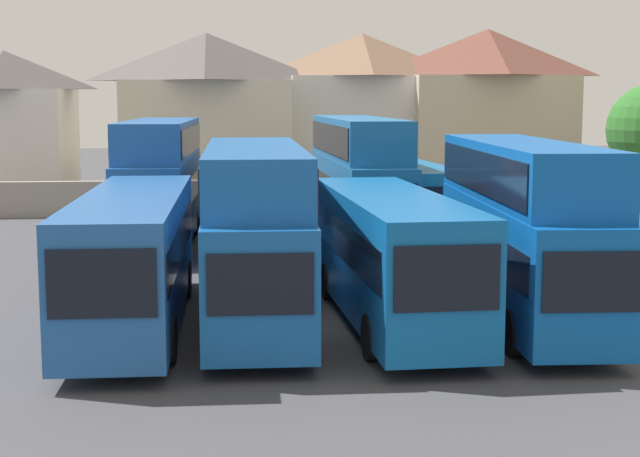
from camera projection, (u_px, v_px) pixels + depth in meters
ground at (289, 230)px, 43.77m from camera, size 140.00×140.00×0.00m
depot_boundary_wall at (281, 197)px, 49.41m from camera, size 56.00×0.50×1.80m
bus_1 at (133, 252)px, 25.28m from camera, size 2.68×11.88×3.52m
bus_2 at (255, 224)px, 25.77m from camera, size 2.73×11.43×4.73m
bus_3 at (391, 251)px, 25.53m from camera, size 3.07×11.12×3.49m
bus_4 at (524, 221)px, 25.86m from camera, size 2.90×11.14×4.84m
bus_5 at (160, 176)px, 38.85m from camera, size 2.96×10.87×5.07m
bus_6 at (246, 198)px, 39.01m from camera, size 2.60×11.30×3.40m
bus_7 at (359, 173)px, 39.46m from camera, size 2.82×11.86×5.16m
bus_8 at (403, 197)px, 40.10m from camera, size 3.39×11.32×3.29m
house_terrace_left at (6, 124)px, 55.89m from camera, size 7.56×7.78×8.63m
house_terrace_centre at (207, 116)px, 55.61m from camera, size 9.80×8.19×9.61m
house_terrace_right at (362, 114)px, 57.54m from camera, size 9.17×6.64×9.69m
house_terrace_far_right at (486, 112)px, 57.36m from camera, size 9.90×6.76×9.94m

